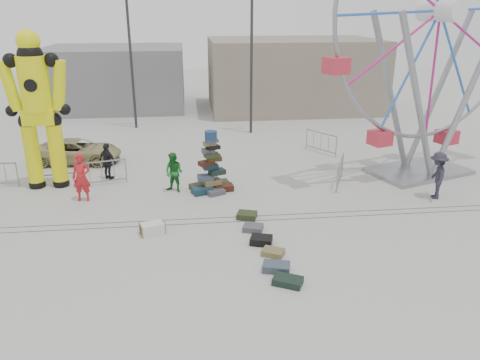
{
  "coord_description": "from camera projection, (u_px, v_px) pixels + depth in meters",
  "views": [
    {
      "loc": [
        -0.71,
        -14.26,
        7.09
      ],
      "look_at": [
        1.03,
        1.26,
        1.32
      ],
      "focal_mm": 35.0,
      "sensor_mm": 36.0,
      "label": 1
    }
  ],
  "objects": [
    {
      "name": "crash_test_dummy",
      "position": [
        38.0,
        105.0,
        18.54
      ],
      "size": [
        2.59,
        1.14,
        6.54
      ],
      "rotation": [
        0.0,
        0.0,
        0.04
      ],
      "color": "black",
      "rests_on": "ground"
    },
    {
      "name": "ferris_wheel",
      "position": [
        437.0,
        34.0,
        19.27
      ],
      "size": [
        10.11,
        3.9,
        12.34
      ],
      "rotation": [
        0.0,
        0.0,
        0.33
      ],
      "color": "gray",
      "rests_on": "ground"
    },
    {
      "name": "building_right",
      "position": [
        292.0,
        74.0,
        34.33
      ],
      "size": [
        12.0,
        8.0,
        5.0
      ],
      "primitive_type": "cube",
      "color": "gray",
      "rests_on": "ground"
    },
    {
      "name": "lamp_post_right",
      "position": [
        253.0,
        56.0,
        26.71
      ],
      "size": [
        1.41,
        0.25,
        8.0
      ],
      "color": "#2D2D30",
      "rests_on": "ground"
    },
    {
      "name": "ground",
      "position": [
        214.0,
        230.0,
        15.83
      ],
      "size": [
        90.0,
        90.0,
        0.0
      ],
      "primitive_type": "plane",
      "color": "#9E9E99",
      "rests_on": "ground"
    },
    {
      "name": "row_case_1",
      "position": [
        253.0,
        228.0,
        15.79
      ],
      "size": [
        0.78,
        0.7,
        0.19
      ],
      "primitive_type": "cube",
      "rotation": [
        0.0,
        0.0,
        -0.33
      ],
      "color": "#515258",
      "rests_on": "ground"
    },
    {
      "name": "parked_suv",
      "position": [
        77.0,
        151.0,
        22.6
      ],
      "size": [
        4.25,
        2.27,
        1.14
      ],
      "primitive_type": "imported",
      "rotation": [
        0.0,
        0.0,
        1.48
      ],
      "color": "tan",
      "rests_on": "ground"
    },
    {
      "name": "barricade_dummy_c",
      "position": [
        102.0,
        173.0,
        19.68
      ],
      "size": [
        1.96,
        0.62,
        1.1
      ],
      "primitive_type": null,
      "rotation": [
        0.0,
        0.0,
        0.26
      ],
      "color": "gray",
      "rests_on": "ground"
    },
    {
      "name": "pedestrian_black",
      "position": [
        108.0,
        161.0,
        20.34
      ],
      "size": [
        0.98,
        0.9,
        1.61
      ],
      "primitive_type": "imported",
      "rotation": [
        0.0,
        0.0,
        2.46
      ],
      "color": "black",
      "rests_on": "ground"
    },
    {
      "name": "barricade_wheel_front",
      "position": [
        340.0,
        172.0,
        19.74
      ],
      "size": [
        0.9,
        1.87,
        1.1
      ],
      "primitive_type": null,
      "rotation": [
        0.0,
        0.0,
        1.15
      ],
      "color": "gray",
      "rests_on": "ground"
    },
    {
      "name": "lamp_post_left",
      "position": [
        132.0,
        54.0,
        27.85
      ],
      "size": [
        1.41,
        0.25,
        8.0
      ],
      "color": "#2D2D30",
      "rests_on": "ground"
    },
    {
      "name": "row_case_4",
      "position": [
        276.0,
        267.0,
        13.37
      ],
      "size": [
        0.87,
        0.68,
        0.23
      ],
      "primitive_type": "cube",
      "rotation": [
        0.0,
        0.0,
        -0.27
      ],
      "color": "#414D5C",
      "rests_on": "ground"
    },
    {
      "name": "row_case_5",
      "position": [
        288.0,
        281.0,
        12.72
      ],
      "size": [
        0.93,
        0.8,
        0.2
      ],
      "primitive_type": "cube",
      "rotation": [
        0.0,
        0.0,
        -0.47
      ],
      "color": "black",
      "rests_on": "ground"
    },
    {
      "name": "barricade_wheel_back",
      "position": [
        321.0,
        142.0,
        24.13
      ],
      "size": [
        1.19,
        1.72,
        1.1
      ],
      "primitive_type": null,
      "rotation": [
        0.0,
        0.0,
        -0.99
      ],
      "color": "gray",
      "rests_on": "ground"
    },
    {
      "name": "pedestrian_green",
      "position": [
        174.0,
        173.0,
        18.92
      ],
      "size": [
        1.0,
        0.94,
        1.64
      ],
      "primitive_type": "imported",
      "rotation": [
        0.0,
        0.0,
        -0.53
      ],
      "color": "#1A6B23",
      "rests_on": "ground"
    },
    {
      "name": "row_case_2",
      "position": [
        261.0,
        240.0,
        14.91
      ],
      "size": [
        0.81,
        0.71,
        0.24
      ],
      "primitive_type": "cube",
      "rotation": [
        0.0,
        0.0,
        -0.3
      ],
      "color": "black",
      "rests_on": "ground"
    },
    {
      "name": "row_case_0",
      "position": [
        247.0,
        215.0,
        16.72
      ],
      "size": [
        0.81,
        0.72,
        0.22
      ],
      "primitive_type": "cube",
      "rotation": [
        0.0,
        0.0,
        -0.32
      ],
      "color": "#2D371B",
      "rests_on": "ground"
    },
    {
      "name": "row_case_3",
      "position": [
        273.0,
        252.0,
        14.23
      ],
      "size": [
        0.79,
        0.72,
        0.18
      ],
      "primitive_type": "cube",
      "rotation": [
        0.0,
        0.0,
        -0.5
      ],
      "color": "olive",
      "rests_on": "ground"
    },
    {
      "name": "pedestrian_red",
      "position": [
        81.0,
        177.0,
        17.97
      ],
      "size": [
        0.73,
        0.51,
        1.91
      ],
      "primitive_type": "imported",
      "rotation": [
        0.0,
        0.0,
        -0.08
      ],
      "color": "red",
      "rests_on": "ground"
    },
    {
      "name": "track_line_near",
      "position": [
        213.0,
        223.0,
        16.38
      ],
      "size": [
        40.0,
        0.04,
        0.01
      ],
      "primitive_type": "cube",
      "color": "#47443F",
      "rests_on": "ground"
    },
    {
      "name": "building_left",
      "position": [
        116.0,
        77.0,
        34.95
      ],
      "size": [
        10.0,
        8.0,
        4.4
      ],
      "primitive_type": "cube",
      "color": "gray",
      "rests_on": "ground"
    },
    {
      "name": "suitcase_tower",
      "position": [
        211.0,
        174.0,
        19.09
      ],
      "size": [
        1.86,
        1.62,
        2.51
      ],
      "rotation": [
        0.0,
        0.0,
        0.26
      ],
      "color": "#173745",
      "rests_on": "ground"
    },
    {
      "name": "track_line_far",
      "position": [
        212.0,
        218.0,
        16.76
      ],
      "size": [
        40.0,
        0.04,
        0.01
      ],
      "primitive_type": "cube",
      "color": "#47443F",
      "rests_on": "ground"
    },
    {
      "name": "pedestrian_grey",
      "position": [
        437.0,
        175.0,
        18.23
      ],
      "size": [
        1.05,
        1.37,
        1.88
      ],
      "primitive_type": "imported",
      "rotation": [
        0.0,
        0.0,
        -1.9
      ],
      "color": "#23222E",
      "rests_on": "ground"
    },
    {
      "name": "barricade_dummy_b",
      "position": [
        52.0,
        167.0,
        20.44
      ],
      "size": [
        1.98,
        0.47,
        1.1
      ],
      "primitive_type": null,
      "rotation": [
        0.0,
        0.0,
        0.19
      ],
      "color": "gray",
      "rests_on": "ground"
    },
    {
      "name": "steamer_trunk",
      "position": [
        152.0,
        228.0,
        15.55
      ],
      "size": [
        0.91,
        0.68,
        0.37
      ],
      "primitive_type": "cube",
      "rotation": [
        0.0,
        0.0,
        0.3
      ],
      "color": "silver",
      "rests_on": "ground"
    }
  ]
}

